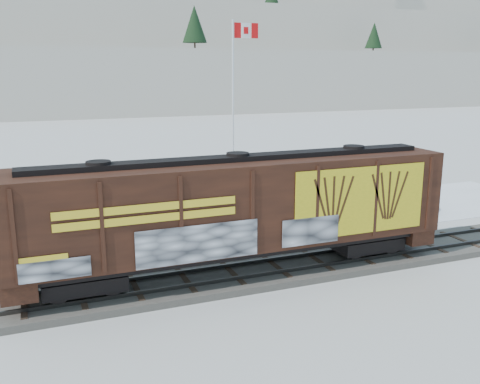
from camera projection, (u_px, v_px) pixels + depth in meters
name	position (u px, v px, depth m)	size (l,w,h in m)	color
ground	(318.00, 267.00, 23.49)	(500.00, 500.00, 0.00)	white
rail_track	(318.00, 263.00, 23.45)	(50.00, 3.40, 0.43)	#59544C
parking_strip	(252.00, 222.00, 30.27)	(40.00, 8.00, 0.03)	white
hillside	(65.00, 46.00, 146.80)	(360.00, 110.00, 93.00)	white
hopper_railcar	(238.00, 207.00, 21.44)	(17.81, 3.06, 4.74)	black
flagpole	(235.00, 130.00, 37.16)	(2.30, 0.90, 11.68)	silver
car_silver	(41.00, 238.00, 24.71)	(1.90, 4.72, 1.61)	silver
car_white	(199.00, 208.00, 29.98)	(1.71, 4.92, 1.62)	silver
car_dark	(393.00, 198.00, 32.35)	(2.19, 5.38, 1.56)	black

